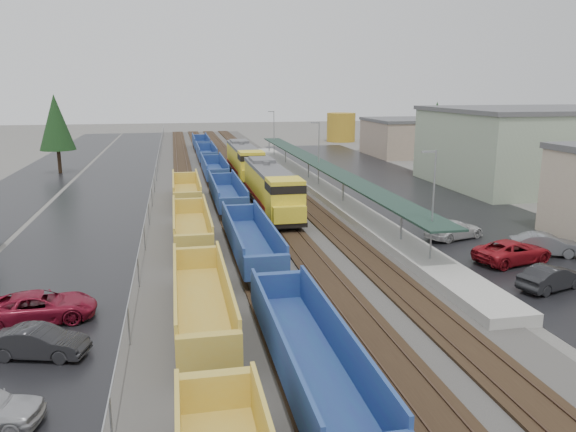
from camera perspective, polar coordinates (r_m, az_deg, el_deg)
name	(u,v)px	position (r m, az deg, el deg)	size (l,w,h in m)	color
ballast_strip	(230,179)	(74.78, -5.92, 3.77)	(20.00, 160.00, 0.08)	#302D2B
trackbed	(230,178)	(74.76, -5.93, 3.86)	(14.60, 160.00, 0.22)	black
west_parking_lot	(112,183)	(74.88, -17.44, 3.23)	(10.00, 160.00, 0.02)	black
west_road	(28,186)	(76.60, -24.89, 2.82)	(9.00, 160.00, 0.02)	black
east_commuter_lot	(394,187)	(69.65, 10.69, 2.90)	(16.00, 100.00, 0.02)	black
station_platform	(318,184)	(66.57, 3.10, 3.28)	(3.00, 80.00, 8.00)	#9E9B93
chainlink_fence	(155,171)	(72.71, -13.32, 4.47)	(0.08, 160.04, 2.02)	gray
industrial_buildings	(556,153)	(74.73, 25.59, 5.82)	(32.52, 75.30, 9.50)	#BEA691
distant_hills	(304,117)	(230.39, 1.59, 10.04)	(301.00, 140.00, 25.20)	#485743
tree_west_far	(56,122)	(85.14, -22.52, 8.78)	(4.84, 4.84, 11.00)	#332316
tree_east	(436,128)	(79.80, 14.79, 8.64)	(4.40, 4.40, 10.00)	#332316
locomotive_lead	(271,188)	(54.44, -1.73, 2.87)	(3.01, 19.82, 4.49)	black
locomotive_trail	(244,161)	(74.98, -4.46, 5.64)	(3.01, 19.82, 4.49)	black
well_string_yellow	(202,302)	(29.43, -8.75, -8.66)	(2.73, 76.83, 2.42)	gold
well_string_blue	(227,195)	(57.56, -6.24, 2.17)	(2.78, 123.02, 2.47)	navy
storage_tank	(341,127)	(126.53, 5.41, 8.96)	(6.28, 6.28, 6.28)	#AD8422
parked_car_west_b	(39,343)	(28.28, -23.95, -11.67)	(4.31, 1.50, 1.42)	black
parked_car_west_c	(40,307)	(32.25, -23.91, -8.47)	(5.68, 2.62, 1.58)	maroon
parked_car_east_a	(551,278)	(37.48, 25.19, -5.71)	(4.55, 1.59, 1.50)	black
parked_car_east_b	(513,252)	(42.03, 21.87, -3.38)	(5.72, 2.64, 1.59)	maroon
parked_car_east_c	(454,230)	(47.04, 16.52, -1.34)	(5.19, 2.11, 1.51)	silver
parked_car_east_e	(546,245)	(44.79, 24.70, -2.66)	(4.83, 1.68, 1.59)	#585A5D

